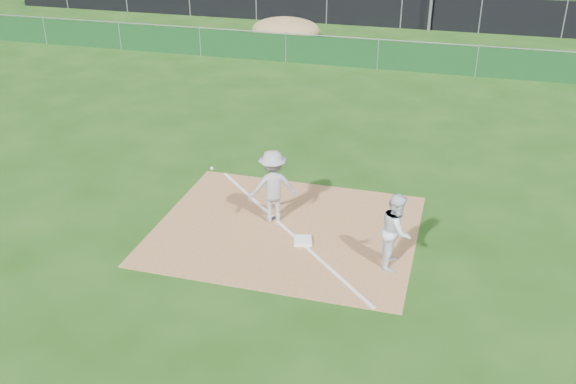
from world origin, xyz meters
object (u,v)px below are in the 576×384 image
object	(u,v)px
play_at_first	(273,186)
car_right	(470,3)
first_base	(303,241)
runner	(396,230)

from	to	relation	value
play_at_first	car_right	bearing A→B (deg)	81.78
first_base	play_at_first	world-z (taller)	play_at_first
play_at_first	car_right	size ratio (longest dim) A/B	0.52
runner	car_right	xyz separation A→B (m)	(0.78, 27.61, -0.24)
runner	first_base	bearing A→B (deg)	78.84
first_base	car_right	xyz separation A→B (m)	(2.87, 27.29, 0.54)
runner	car_right	distance (m)	27.62
play_at_first	first_base	bearing A→B (deg)	-40.70
first_base	car_right	bearing A→B (deg)	83.99
play_at_first	car_right	world-z (taller)	play_at_first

